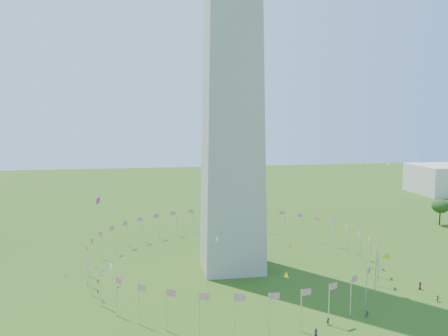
{
  "coord_description": "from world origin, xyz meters",
  "views": [
    {
      "loc": [
        -22.61,
        -69.94,
        43.93
      ],
      "look_at": [
        -4.8,
        35.0,
        31.04
      ],
      "focal_mm": 35.0,
      "sensor_mm": 36.0,
      "label": 1
    }
  ],
  "objects": [
    {
      "name": "flag_ring",
      "position": [
        -0.0,
        50.0,
        4.5
      ],
      "size": [
        80.24,
        80.24,
        9.0
      ],
      "color": "silver",
      "rests_on": "ground"
    },
    {
      "name": "kites_aloft",
      "position": [
        7.53,
        24.89,
        16.87
      ],
      "size": [
        100.87,
        77.99,
        33.8
      ],
      "color": "yellow",
      "rests_on": "ground"
    }
  ]
}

